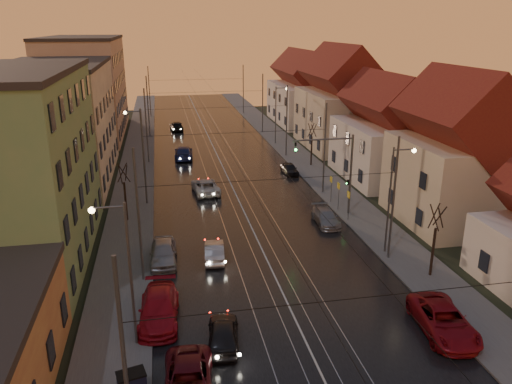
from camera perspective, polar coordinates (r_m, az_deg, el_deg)
ground at (r=27.34m, az=6.05°, el=-17.38°), size 160.00×160.00×0.00m
road at (r=63.50m, az=-4.34°, el=3.95°), size 16.00×120.00×0.04m
sidewalk_left at (r=63.20m, az=-13.39°, el=3.47°), size 4.00×120.00×0.15m
sidewalk_right at (r=65.33m, az=4.43°, el=4.42°), size 4.00×120.00×0.15m
tram_rail_0 at (r=63.29m, az=-6.32°, el=3.88°), size 0.06×120.00×0.03m
tram_rail_1 at (r=63.41m, az=-5.03°, el=3.95°), size 0.06×120.00×0.03m
tram_rail_2 at (r=63.58m, az=-3.65°, el=4.02°), size 0.06×120.00×0.03m
tram_rail_3 at (r=63.77m, az=-2.37°, el=4.09°), size 0.06×120.00×0.03m
apartment_left_1 at (r=37.87m, az=-26.82°, el=2.01°), size 10.00×18.00×13.00m
apartment_left_2 at (r=56.98m, az=-21.64°, el=7.17°), size 10.00×20.00×12.00m
apartment_left_3 at (r=80.29m, az=-18.79°, el=11.19°), size 10.00×24.00×14.00m
house_right_1 at (r=44.51m, az=21.96°, el=3.50°), size 8.67×10.20×10.80m
house_right_2 at (r=55.73m, az=14.81°, el=6.20°), size 9.18×12.24×9.20m
house_right_3 at (r=69.12m, az=9.58°, el=9.85°), size 9.18×14.28×11.50m
house_right_4 at (r=86.17m, az=5.39°, el=11.20°), size 9.18×16.32×10.00m
catenary_pole_l_0 at (r=19.05m, az=-14.71°, el=-19.30°), size 0.16×0.16×9.00m
catenary_pole_l_1 at (r=32.25m, az=-13.27°, el=-2.84°), size 0.16×0.16×9.00m
catenary_pole_r_1 at (r=35.71m, az=15.43°, el=-0.91°), size 0.16×0.16×9.00m
catenary_pole_l_2 at (r=46.55m, az=-12.71°, el=3.82°), size 0.16×0.16×9.00m
catenary_pole_r_2 at (r=49.02m, az=7.85°, el=4.84°), size 0.16×0.16×9.00m
catenary_pole_l_3 at (r=61.19m, az=-12.42°, el=7.32°), size 0.16×0.16×9.00m
catenary_pole_r_3 at (r=63.09m, az=3.53°, el=8.04°), size 0.16×0.16×9.00m
catenary_pole_l_4 at (r=75.97m, az=-12.23°, el=9.46°), size 0.16×0.16×9.00m
catenary_pole_r_4 at (r=77.50m, az=0.76°, el=10.05°), size 0.16×0.16×9.00m
catenary_pole_l_5 at (r=93.80m, az=-12.09°, el=11.14°), size 0.16×0.16×9.00m
catenary_pole_r_5 at (r=95.05m, az=-1.46°, el=11.63°), size 0.16×0.16×9.00m
street_lamp_0 at (r=25.71m, az=-14.94°, el=-7.72°), size 1.75×0.32×8.00m
street_lamp_1 at (r=36.66m, az=15.52°, el=0.22°), size 1.75×0.32×8.00m
street_lamp_2 at (r=52.32m, az=-13.16°, el=5.83°), size 1.75×0.32×8.00m
street_lamp_3 at (r=69.83m, az=2.51°, el=9.41°), size 1.75×0.32×8.00m
traffic_light_mast at (r=43.32m, az=9.59°, el=3.06°), size 5.30×0.32×7.20m
bare_tree_0 at (r=43.37m, az=-14.74°, el=-0.21°), size 1.09×1.09×5.11m
bare_tree_1 at (r=34.74m, az=19.67°, el=-5.48°), size 1.09×1.09×5.11m
bare_tree_2 at (r=59.27m, az=6.38°, el=5.29°), size 1.09×1.09×5.11m
driving_car_0 at (r=27.19m, az=-3.76°, el=-15.78°), size 2.09×4.15×1.36m
driving_car_1 at (r=35.99m, az=-4.78°, el=-6.76°), size 1.69×3.98×1.28m
driving_car_2 at (r=49.97m, az=-5.79°, el=0.66°), size 2.76×5.25×1.41m
driving_car_3 at (r=63.35m, az=-8.28°, el=4.49°), size 2.51×5.51×1.56m
driving_car_4 at (r=80.64m, az=-9.07°, el=7.47°), size 2.13×4.66×1.55m
parked_left_1 at (r=24.37m, az=-7.77°, el=-20.61°), size 2.61×5.02×1.35m
parked_left_2 at (r=29.46m, az=-11.03°, el=-12.95°), size 2.47×5.43×1.54m
parked_left_3 at (r=35.96m, az=-10.54°, el=-6.82°), size 1.99×4.61×1.55m
parked_right_0 at (r=29.80m, az=20.63°, el=-13.56°), size 3.09×5.63×1.50m
parked_right_1 at (r=42.45m, az=7.97°, el=-2.86°), size 1.89×4.32×1.23m
parked_right_2 at (r=56.25m, az=3.86°, el=2.67°), size 1.58×3.66×1.23m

